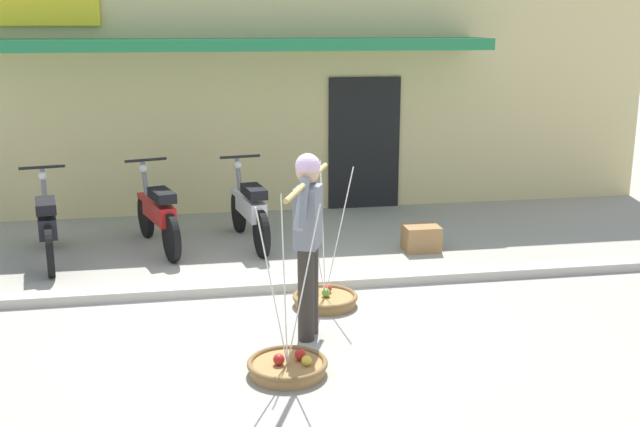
% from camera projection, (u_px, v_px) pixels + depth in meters
% --- Properties ---
extents(ground_plane, '(90.00, 90.00, 0.00)m').
position_uv_depth(ground_plane, '(283.00, 313.00, 7.56)').
color(ground_plane, '#9E998C').
extents(sidewalk_curb, '(20.00, 0.24, 0.10)m').
position_uv_depth(sidewalk_curb, '(275.00, 285.00, 8.22)').
color(sidewalk_curb, '#BAB4A5').
rests_on(sidewalk_curb, ground).
extents(fruit_vendor, '(0.63, 1.50, 1.70)m').
position_uv_depth(fruit_vendor, '(308.00, 233.00, 6.78)').
color(fruit_vendor, '#2D2823').
rests_on(fruit_vendor, ground).
extents(fruit_basket_left_side, '(0.66, 0.66, 1.45)m').
position_uv_depth(fruit_basket_left_side, '(325.00, 298.00, 7.76)').
color(fruit_basket_left_side, '#9E7542').
rests_on(fruit_basket_left_side, ground).
extents(fruit_basket_right_side, '(0.66, 0.66, 1.45)m').
position_uv_depth(fruit_basket_right_side, '(288.00, 365.00, 6.25)').
color(fruit_basket_right_side, '#9E7542').
rests_on(fruit_basket_right_side, ground).
extents(motorcycle_nearest_shop, '(0.56, 1.80, 1.09)m').
position_uv_depth(motorcycle_nearest_shop, '(47.00, 225.00, 9.09)').
color(motorcycle_nearest_shop, black).
rests_on(motorcycle_nearest_shop, ground).
extents(motorcycle_second_in_row, '(0.69, 1.77, 1.09)m').
position_uv_depth(motorcycle_second_in_row, '(158.00, 214.00, 9.60)').
color(motorcycle_second_in_row, black).
rests_on(motorcycle_second_in_row, ground).
extents(motorcycle_third_in_row, '(0.54, 1.81, 1.09)m').
position_uv_depth(motorcycle_third_in_row, '(250.00, 210.00, 9.82)').
color(motorcycle_third_in_row, black).
rests_on(motorcycle_third_in_row, ground).
extents(storefront_building, '(13.00, 6.00, 4.20)m').
position_uv_depth(storefront_building, '(225.00, 63.00, 13.48)').
color(storefront_building, '#DBC684').
rests_on(storefront_building, ground).
extents(wooden_crate, '(0.44, 0.36, 0.32)m').
position_uv_depth(wooden_crate, '(421.00, 238.00, 9.62)').
color(wooden_crate, olive).
rests_on(wooden_crate, ground).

